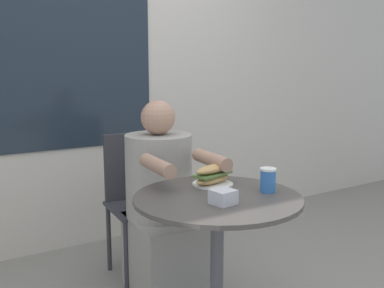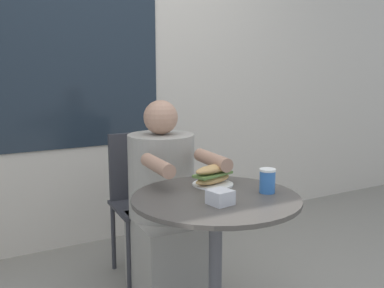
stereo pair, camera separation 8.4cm
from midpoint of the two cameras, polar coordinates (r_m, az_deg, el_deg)
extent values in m
cube|color=beige|center=(3.29, -13.40, 11.68)|extent=(8.00, 0.08, 2.80)
cube|color=#1E2833|center=(3.15, -19.01, 10.69)|extent=(1.51, 0.01, 1.28)
cylinder|color=#47423D|center=(1.98, 2.05, -6.90)|extent=(0.74, 0.74, 0.02)
cylinder|color=#515156|center=(2.11, 1.99, -16.08)|extent=(0.06, 0.06, 0.68)
cube|color=#333338|center=(2.76, -7.20, -7.94)|extent=(0.41, 0.41, 0.02)
cube|color=#333338|center=(2.86, -8.51, -2.77)|extent=(0.35, 0.06, 0.42)
cylinder|color=#333338|center=(2.76, -2.57, -12.90)|extent=(0.03, 0.03, 0.43)
cylinder|color=#333338|center=(2.65, -9.26, -14.03)|extent=(0.03, 0.03, 0.43)
cylinder|color=#333338|center=(3.04, -5.24, -10.71)|extent=(0.03, 0.03, 0.43)
cylinder|color=#333338|center=(2.94, -11.33, -11.60)|extent=(0.03, 0.03, 0.43)
cube|color=gray|center=(2.60, -4.44, -14.19)|extent=(0.38, 0.49, 0.45)
cylinder|color=gray|center=(2.51, -5.20, -4.03)|extent=(0.37, 0.37, 0.46)
sphere|color=tan|center=(2.45, -5.32, 3.38)|extent=(0.19, 0.19, 0.19)
cylinder|color=tan|center=(2.25, 1.44, -2.00)|extent=(0.09, 0.30, 0.07)
cylinder|color=tan|center=(2.12, -5.54, -2.75)|extent=(0.09, 0.30, 0.07)
cylinder|color=white|center=(2.16, 1.53, -5.10)|extent=(0.20, 0.20, 0.01)
ellipsoid|color=tan|center=(2.15, 1.53, -4.49)|extent=(0.23, 0.13, 0.04)
cube|color=olive|center=(2.15, 1.54, -3.84)|extent=(0.22, 0.13, 0.01)
ellipsoid|color=tan|center=(2.14, 1.54, -3.17)|extent=(0.23, 0.13, 0.04)
cylinder|color=#336BB7|center=(2.05, 8.46, -4.69)|extent=(0.07, 0.07, 0.10)
cylinder|color=white|center=(2.04, 8.50, -3.19)|extent=(0.07, 0.07, 0.01)
cube|color=silver|center=(1.86, 2.67, -6.73)|extent=(0.10, 0.10, 0.06)
camera|label=1|loc=(0.04, -91.14, -0.20)|focal=42.00mm
camera|label=2|loc=(0.04, 88.86, 0.20)|focal=42.00mm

